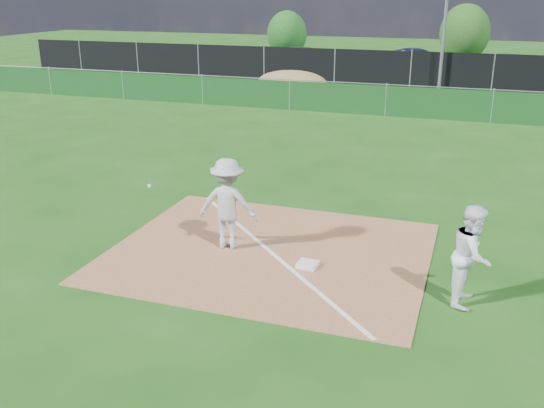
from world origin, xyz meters
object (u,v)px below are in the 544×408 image
(first_base, at_px, (307,264))
(car_right, at_px, (522,67))
(car_mid, at_px, (416,63))
(light_pole, at_px, (446,6))
(play_at_first, at_px, (228,204))
(tree_left, at_px, (287,34))
(runner, at_px, (472,255))
(car_left, at_px, (304,57))
(tree_mid, at_px, (465,33))

(first_base, xyz_separation_m, car_right, (4.64, 26.99, 0.64))
(car_mid, bearing_deg, light_pole, -145.16)
(car_right, bearing_deg, car_mid, 87.24)
(light_pole, bearing_deg, play_at_first, -96.15)
(first_base, distance_m, tree_left, 34.50)
(car_mid, bearing_deg, car_right, -68.75)
(first_base, xyz_separation_m, tree_left, (-10.84, 32.71, 1.66))
(car_mid, xyz_separation_m, car_right, (5.65, 0.83, -0.08))
(first_base, bearing_deg, runner, -8.26)
(light_pole, relative_size, runner, 4.77)
(light_pole, height_order, runner, light_pole)
(play_at_first, height_order, car_left, play_at_first)
(light_pole, height_order, play_at_first, light_pole)
(car_left, bearing_deg, runner, -157.76)
(play_at_first, distance_m, runner, 4.60)
(runner, bearing_deg, tree_mid, 9.12)
(first_base, xyz_separation_m, car_mid, (-1.01, 26.15, 0.72))
(first_base, relative_size, play_at_first, 0.16)
(light_pole, height_order, first_base, light_pole)
(play_at_first, distance_m, tree_left, 33.62)
(light_pole, relative_size, tree_left, 2.40)
(tree_left, bearing_deg, tree_mid, 5.78)
(light_pole, distance_m, car_left, 10.63)
(first_base, bearing_deg, car_right, 80.24)
(first_base, height_order, tree_mid, tree_mid)
(car_right, bearing_deg, first_base, 159.10)
(play_at_first, xyz_separation_m, tree_left, (-9.12, 32.35, 0.80))
(tree_mid, bearing_deg, first_base, -92.03)
(light_pole, bearing_deg, tree_mid, 87.20)
(light_pole, distance_m, first_base, 22.47)
(runner, relative_size, car_mid, 0.36)
(play_at_first, distance_m, tree_mid, 33.71)
(car_left, relative_size, tree_mid, 1.11)
(first_base, xyz_separation_m, car_left, (-8.01, 27.40, 0.69))
(first_base, bearing_deg, car_mid, 92.21)
(light_pole, xyz_separation_m, play_at_first, (-2.34, -21.75, -3.08))
(light_pole, bearing_deg, car_left, 148.50)
(light_pole, distance_m, car_right, 7.13)
(light_pole, distance_m, runner, 22.84)
(first_base, relative_size, tree_left, 0.11)
(first_base, distance_m, car_right, 27.39)
(play_at_first, height_order, tree_mid, tree_mid)
(tree_mid, bearing_deg, car_left, -144.66)
(tree_left, bearing_deg, car_right, -20.28)
(car_right, relative_size, tree_left, 1.41)
(car_left, distance_m, tree_left, 6.10)
(play_at_first, bearing_deg, light_pole, 83.85)
(play_at_first, relative_size, tree_mid, 0.59)
(runner, bearing_deg, first_base, 88.16)
(car_mid, bearing_deg, tree_left, 69.19)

